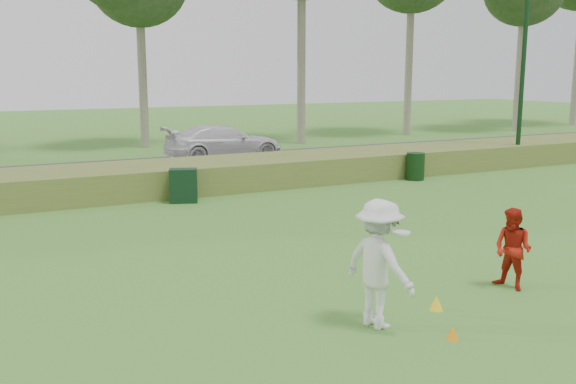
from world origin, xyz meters
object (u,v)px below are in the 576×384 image
trash_bin (415,166)px  player_red (513,249)px  cone_orange (453,333)px  player_white (379,264)px  utility_cabinet (183,186)px  car_right (224,142)px  cone_yellow (436,303)px  lamp_post (526,27)px

trash_bin → player_red: bearing=-119.2°
cone_orange → player_white: bearing=126.9°
player_white → utility_cabinet: player_white is taller
trash_bin → car_right: 8.93m
trash_bin → player_white: bearing=-129.8°
cone_yellow → player_white: bearing=-174.1°
player_red → utility_cabinet: player_red is taller
lamp_post → player_red: 16.69m
player_red → trash_bin: size_ratio=1.51×
utility_cabinet → car_right: car_right is taller
lamp_post → car_right: size_ratio=1.58×
cone_orange → player_red: bearing=27.7°
player_white → trash_bin: size_ratio=2.03×
utility_cabinet → car_right: size_ratio=0.20×
lamp_post → car_right: (-10.16, 6.99, -4.78)m
cone_orange → cone_yellow: 1.19m
cone_orange → trash_bin: (8.18, 11.55, 0.39)m
player_red → trash_bin: player_red is taller
utility_cabinet → trash_bin: bearing=21.3°
player_white → cone_orange: 1.46m
lamp_post → utility_cabinet: (-14.47, -0.95, -5.09)m
trash_bin → car_right: (-4.38, 7.78, 0.32)m
cone_yellow → utility_cabinet: utility_cabinet is taller
lamp_post → trash_bin: size_ratio=8.35×
player_red → utility_cabinet: bearing=-176.8°
trash_bin → car_right: size_ratio=0.19×
lamp_post → cone_orange: lamp_post is taller
player_red → trash_bin: (5.74, 10.27, -0.25)m
cone_yellow → player_red: bearing=7.1°
lamp_post → player_red: (-11.52, -11.06, -4.85)m
player_red → cone_orange: bearing=-75.3°
lamp_post → cone_yellow: 18.37m
player_white → player_red: bearing=-97.5°
trash_bin → car_right: bearing=119.4°
player_white → cone_yellow: bearing=-98.3°
player_red → cone_orange: (-2.44, -1.29, -0.64)m
lamp_post → player_white: size_ratio=4.10×
player_white → player_red: size_ratio=1.35×
cone_yellow → utility_cabinet: 10.41m
trash_bin → cone_yellow: bearing=-126.0°
player_red → trash_bin: bearing=137.8°
lamp_post → cone_yellow: bearing=-139.9°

